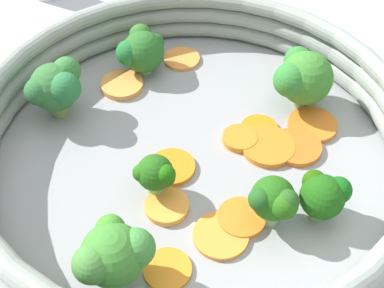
{
  "coord_description": "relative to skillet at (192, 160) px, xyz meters",
  "views": [
    {
      "loc": [
        0.29,
        0.03,
        0.35
      ],
      "look_at": [
        0.0,
        0.0,
        0.03
      ],
      "focal_mm": 50.0,
      "sensor_mm": 36.0,
      "label": 1
    }
  ],
  "objects": [
    {
      "name": "broccoli_floret_1",
      "position": [
        0.05,
        0.1,
        0.03
      ],
      "size": [
        0.04,
        0.04,
        0.04
      ],
      "color": "#6F9857",
      "rests_on": "skillet"
    },
    {
      "name": "broccoli_floret_4",
      "position": [
        -0.07,
        0.09,
        0.04
      ],
      "size": [
        0.05,
        0.05,
        0.06
      ],
      "color": "#6D894C",
      "rests_on": "skillet"
    },
    {
      "name": "carrot_slice_9",
      "position": [
        -0.08,
        -0.08,
        0.01
      ],
      "size": [
        0.05,
        0.05,
        0.01
      ],
      "primitive_type": "cylinder",
      "rotation": [
        0.0,
        0.0,
        2.98
      ],
      "color": "#EC9342",
      "rests_on": "skillet"
    },
    {
      "name": "carrot_slice_3",
      "position": [
        0.08,
        0.03,
        0.01
      ],
      "size": [
        0.04,
        0.04,
        0.0
      ],
      "primitive_type": "cylinder",
      "rotation": [
        0.0,
        0.0,
        0.02
      ],
      "color": "orange",
      "rests_on": "skillet"
    },
    {
      "name": "broccoli_floret_3",
      "position": [
        -0.04,
        -0.12,
        0.04
      ],
      "size": [
        0.05,
        0.05,
        0.05
      ],
      "color": "#7B974D",
      "rests_on": "skillet"
    },
    {
      "name": "skillet",
      "position": [
        0.0,
        0.0,
        0.0
      ],
      "size": [
        0.34,
        0.34,
        0.01
      ],
      "primitive_type": "cylinder",
      "color": "#939699",
      "rests_on": "ground_plane"
    },
    {
      "name": "broccoli_floret_5",
      "position": [
        -0.11,
        -0.06,
        0.03
      ],
      "size": [
        0.04,
        0.04,
        0.04
      ],
      "color": "#87AA6B",
      "rests_on": "skillet"
    },
    {
      "name": "broccoli_floret_2",
      "position": [
        0.04,
        -0.02,
        0.03
      ],
      "size": [
        0.03,
        0.03,
        0.04
      ],
      "color": "#84B16A",
      "rests_on": "skillet"
    },
    {
      "name": "ground_plane",
      "position": [
        0.0,
        0.0,
        -0.01
      ],
      "size": [
        4.0,
        4.0,
        0.0
      ],
      "primitive_type": "plane",
      "color": "#B6B6C0"
    },
    {
      "name": "broccoli_floret_0",
      "position": [
        0.06,
        0.07,
        0.03
      ],
      "size": [
        0.04,
        0.04,
        0.04
      ],
      "color": "#8AA96D",
      "rests_on": "skillet"
    },
    {
      "name": "skillet_rim_wall",
      "position": [
        0.0,
        0.0,
        0.03
      ],
      "size": [
        0.36,
        0.36,
        0.05
      ],
      "color": "#919B93",
      "rests_on": "skillet"
    },
    {
      "name": "carrot_slice_0",
      "position": [
        -0.02,
        0.06,
        0.01
      ],
      "size": [
        0.06,
        0.06,
        0.01
      ],
      "primitive_type": "cylinder",
      "rotation": [
        0.0,
        0.0,
        1.26
      ],
      "color": "orange",
      "rests_on": "skillet"
    },
    {
      "name": "carrot_slice_11",
      "position": [
        -0.02,
        0.04,
        0.01
      ],
      "size": [
        0.04,
        0.04,
        0.01
      ],
      "primitive_type": "cylinder",
      "rotation": [
        0.0,
        0.0,
        1.32
      ],
      "color": "orange",
      "rests_on": "skillet"
    },
    {
      "name": "carrot_slice_6",
      "position": [
        -0.13,
        -0.02,
        0.01
      ],
      "size": [
        0.05,
        0.05,
        0.0
      ],
      "primitive_type": "cylinder",
      "rotation": [
        0.0,
        0.0,
        5.74
      ],
      "color": "#F48E3D",
      "rests_on": "skillet"
    },
    {
      "name": "carrot_slice_4",
      "position": [
        0.06,
        -0.01,
        0.01
      ],
      "size": [
        0.04,
        0.04,
        0.01
      ],
      "primitive_type": "cylinder",
      "rotation": [
        0.0,
        0.0,
        1.75
      ],
      "color": "#F99A38",
      "rests_on": "skillet"
    },
    {
      "name": "carrot_slice_5",
      "position": [
        0.11,
        -0.01,
        0.01
      ],
      "size": [
        0.04,
        0.04,
        0.0
      ],
      "primitive_type": "cylinder",
      "rotation": [
        0.0,
        0.0,
        3.53
      ],
      "color": "orange",
      "rests_on": "skillet"
    },
    {
      "name": "carrot_slice_8",
      "position": [
        -0.04,
        0.06,
        0.01
      ],
      "size": [
        0.04,
        0.04,
        0.0
      ],
      "primitive_type": "cylinder",
      "rotation": [
        0.0,
        0.0,
        1.45
      ],
      "color": "orange",
      "rests_on": "skillet"
    },
    {
      "name": "carrot_slice_2",
      "position": [
        -0.02,
        0.09,
        0.01
      ],
      "size": [
        0.05,
        0.05,
        0.01
      ],
      "primitive_type": "cylinder",
      "rotation": [
        0.0,
        0.0,
        0.08
      ],
      "color": "orange",
      "rests_on": "skillet"
    },
    {
      "name": "broccoli_floret_6",
      "position": [
        0.12,
        -0.04,
        0.04
      ],
      "size": [
        0.05,
        0.05,
        0.05
      ],
      "color": "#7DAE5F",
      "rests_on": "skillet"
    },
    {
      "name": "carrot_slice_1",
      "position": [
        0.02,
        -0.01,
        0.01
      ],
      "size": [
        0.05,
        0.05,
        0.0
      ],
      "primitive_type": "cylinder",
      "rotation": [
        0.0,
        0.0,
        1.85
      ],
      "color": "orange",
      "rests_on": "skillet"
    },
    {
      "name": "carrot_slice_7",
      "position": [
        0.06,
        0.04,
        0.01
      ],
      "size": [
        0.05,
        0.05,
        0.0
      ],
      "primitive_type": "cylinder",
      "rotation": [
        0.0,
        0.0,
        4.15
      ],
      "color": "orange",
      "rests_on": "skillet"
    },
    {
      "name": "carrot_slice_10",
      "position": [
        -0.05,
        0.1,
        0.01
      ],
      "size": [
        0.05,
        0.05,
        0.0
      ],
      "primitive_type": "cylinder",
      "rotation": [
        0.0,
        0.0,
        6.19
      ],
      "color": "orange",
      "rests_on": "skillet"
    }
  ]
}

